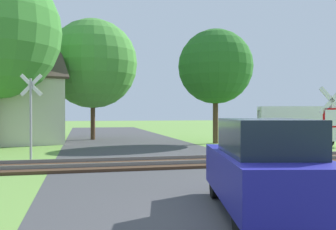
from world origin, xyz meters
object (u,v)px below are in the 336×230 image
object	(u,v)px
tree_center	(93,64)
parked_car	(264,167)
stop_sign_near	(331,123)
crossing_sign_far	(31,111)
tree_right	(216,67)
mail_truck	(294,124)

from	to	relation	value
tree_center	parked_car	size ratio (longest dim) A/B	1.98
stop_sign_near	tree_center	world-z (taller)	tree_center
stop_sign_near	crossing_sign_far	xyz separation A→B (m)	(-9.35, 5.18, 0.39)
crossing_sign_far	parked_car	world-z (taller)	crossing_sign_far
tree_right	mail_truck	size ratio (longest dim) A/B	1.34
stop_sign_near	crossing_sign_far	world-z (taller)	crossing_sign_far
stop_sign_near	tree_center	distance (m)	18.34
crossing_sign_far	tree_center	size ratio (longest dim) A/B	0.40
stop_sign_near	tree_right	bearing A→B (deg)	-92.07
crossing_sign_far	tree_center	distance (m)	12.28
tree_center	stop_sign_near	bearing A→B (deg)	-68.26
stop_sign_near	parked_car	bearing A→B (deg)	42.44
crossing_sign_far	tree_center	world-z (taller)	tree_center
tree_center	mail_truck	xyz separation A→B (m)	(10.95, -7.69, -4.07)
parked_car	mail_truck	bearing A→B (deg)	68.43
tree_right	mail_truck	world-z (taller)	tree_right
stop_sign_near	crossing_sign_far	bearing A→B (deg)	-28.12
tree_center	parked_car	world-z (taller)	tree_center
mail_truck	tree_center	bearing A→B (deg)	74.57
stop_sign_near	parked_car	distance (m)	5.65
mail_truck	tree_right	bearing A→B (deg)	73.42
stop_sign_near	mail_truck	distance (m)	9.97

